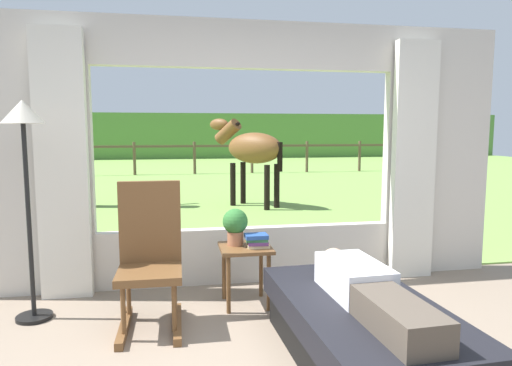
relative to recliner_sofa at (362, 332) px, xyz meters
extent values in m
cube|color=beige|center=(-2.49, 1.76, 1.06)|extent=(1.15, 0.12, 2.55)
cube|color=beige|center=(1.56, 1.76, 1.06)|extent=(1.15, 0.12, 2.55)
cube|color=beige|center=(-0.46, 1.76, 0.06)|extent=(2.90, 0.12, 0.55)
cube|color=beige|center=(-0.46, 1.76, 2.11)|extent=(2.90, 0.12, 0.45)
cube|color=silver|center=(-2.15, 1.62, 0.98)|extent=(0.44, 0.10, 2.40)
cube|color=silver|center=(1.23, 1.62, 0.98)|extent=(0.44, 0.10, 2.40)
cube|color=#759E47|center=(-0.46, 12.66, -0.21)|extent=(36.00, 21.68, 0.02)
cube|color=#54863B|center=(-0.46, 22.50, 0.98)|extent=(36.00, 2.00, 2.40)
cube|color=black|center=(0.00, 0.00, -0.10)|extent=(0.89, 1.60, 0.24)
cube|color=black|center=(0.00, 0.00, 0.11)|extent=(0.97, 1.74, 0.18)
cube|color=silver|center=(0.00, 0.15, 0.31)|extent=(0.36, 0.61, 0.22)
cube|color=#4C4238|center=(0.00, -0.45, 0.29)|extent=(0.31, 0.69, 0.18)
sphere|color=tan|center=(0.00, 0.54, 0.31)|extent=(0.20, 0.20, 0.20)
cube|color=brown|center=(-1.37, 0.78, 0.22)|extent=(0.49, 0.49, 0.06)
cube|color=brown|center=(-1.37, 0.99, 0.56)|extent=(0.48, 0.07, 0.68)
cube|color=brown|center=(-1.57, 0.78, -0.19)|extent=(0.07, 0.68, 0.06)
cube|color=brown|center=(-1.17, 0.78, -0.19)|extent=(0.07, 0.68, 0.06)
cylinder|color=brown|center=(-1.55, 0.60, 0.02)|extent=(0.04, 0.04, 0.38)
cylinder|color=brown|center=(-1.19, 0.60, 0.02)|extent=(0.04, 0.04, 0.38)
cylinder|color=brown|center=(-1.55, 0.96, 0.02)|extent=(0.04, 0.04, 0.38)
cylinder|color=brown|center=(-1.19, 0.96, 0.02)|extent=(0.04, 0.04, 0.38)
cube|color=brown|center=(-0.58, 1.14, 0.29)|extent=(0.44, 0.44, 0.03)
cylinder|color=brown|center=(-0.75, 0.97, 0.03)|extent=(0.04, 0.04, 0.49)
cylinder|color=brown|center=(-0.41, 0.97, 0.03)|extent=(0.04, 0.04, 0.49)
cylinder|color=brown|center=(-0.75, 1.31, 0.03)|extent=(0.04, 0.04, 0.49)
cylinder|color=brown|center=(-0.41, 1.31, 0.03)|extent=(0.04, 0.04, 0.49)
cylinder|color=#9E6042|center=(-0.66, 1.20, 0.36)|extent=(0.14, 0.14, 0.12)
sphere|color=#2D6B2D|center=(-0.66, 1.20, 0.51)|extent=(0.22, 0.22, 0.22)
cube|color=beige|center=(-0.48, 1.09, 0.31)|extent=(0.19, 0.12, 0.03)
cube|color=#59336B|center=(-0.48, 1.09, 0.34)|extent=(0.18, 0.15, 0.03)
cube|color=#337247|center=(-0.49, 1.08, 0.37)|extent=(0.19, 0.14, 0.03)
cube|color=#23478C|center=(-0.50, 1.08, 0.40)|extent=(0.19, 0.15, 0.03)
cylinder|color=black|center=(-2.31, 1.15, -0.20)|extent=(0.28, 0.28, 0.03)
cylinder|color=black|center=(-2.31, 1.15, 0.57)|extent=(0.04, 0.04, 1.57)
cone|color=beige|center=(-2.31, 1.15, 1.44)|extent=(0.32, 0.32, 0.18)
ellipsoid|color=brown|center=(0.38, 6.06, 0.95)|extent=(1.25, 1.30, 0.60)
cylinder|color=brown|center=(-0.08, 6.57, 1.26)|extent=(0.59, 0.62, 0.53)
ellipsoid|color=brown|center=(-0.24, 6.75, 1.41)|extent=(0.47, 0.49, 0.24)
cube|color=black|center=(-0.02, 6.51, 1.29)|extent=(0.35, 0.37, 0.32)
cylinder|color=black|center=(0.78, 5.62, 0.80)|extent=(0.14, 0.14, 0.55)
cylinder|color=black|center=(-0.02, 6.27, 0.23)|extent=(0.11, 0.11, 0.85)
cylinder|color=black|center=(0.22, 6.48, 0.23)|extent=(0.11, 0.11, 0.85)
cylinder|color=black|center=(0.54, 5.64, 0.23)|extent=(0.11, 0.11, 0.85)
cylinder|color=black|center=(0.78, 5.86, 0.23)|extent=(0.11, 0.11, 0.85)
cylinder|color=#4C3823|center=(-2.87, 6.65, 1.20)|extent=(0.32, 0.32, 2.79)
cylinder|color=#47331E|center=(-3.09, 6.15, 2.24)|extent=(0.97, 0.50, 1.30)
cylinder|color=#47331E|center=(-3.33, 6.59, 2.31)|extent=(0.22, 1.10, 0.90)
cylinder|color=#47331E|center=(-3.06, 6.91, 2.36)|extent=(0.57, 0.45, 0.80)
cylinder|color=brown|center=(-6.46, 13.07, 0.35)|extent=(0.10, 0.10, 1.10)
cylinder|color=brown|center=(-4.46, 13.07, 0.35)|extent=(0.10, 0.10, 1.10)
cylinder|color=brown|center=(-2.46, 13.07, 0.35)|extent=(0.10, 0.10, 1.10)
cylinder|color=brown|center=(-0.46, 13.07, 0.35)|extent=(0.10, 0.10, 1.10)
cylinder|color=brown|center=(1.54, 13.07, 0.35)|extent=(0.10, 0.10, 1.10)
cylinder|color=brown|center=(3.54, 13.07, 0.35)|extent=(0.10, 0.10, 1.10)
cylinder|color=brown|center=(5.54, 13.07, 0.35)|extent=(0.10, 0.10, 1.10)
cylinder|color=brown|center=(7.54, 13.07, 0.35)|extent=(0.10, 0.10, 1.10)
cube|color=brown|center=(-0.46, 13.07, 0.75)|extent=(16.00, 0.06, 0.08)
camera|label=1|loc=(-1.18, -2.65, 1.30)|focal=31.96mm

